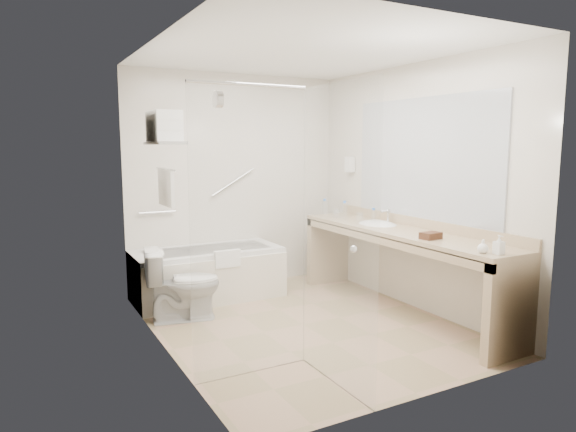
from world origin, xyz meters
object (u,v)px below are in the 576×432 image
vanity_counter (400,250)px  water_bottle_left (373,217)px  toilet (183,285)px  bathtub (208,274)px  amenity_basket (431,236)px

vanity_counter → water_bottle_left: size_ratio=15.09×
toilet → water_bottle_left: bearing=-92.0°
vanity_counter → water_bottle_left: bearing=96.9°
bathtub → water_bottle_left: bearing=-34.5°
toilet → water_bottle_left: size_ratio=3.98×
amenity_basket → water_bottle_left: 0.90m
vanity_counter → toilet: 2.16m
bathtub → vanity_counter: bearing=-42.4°
bathtub → toilet: size_ratio=2.25×
toilet → vanity_counter: bearing=-101.5°
bathtub → toilet: (-0.45, -0.56, 0.07)m
bathtub → amenity_basket: size_ratio=8.83×
vanity_counter → amenity_basket: size_ratio=14.91×
bathtub → water_bottle_left: 1.91m
amenity_basket → water_bottle_left: size_ratio=1.01×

